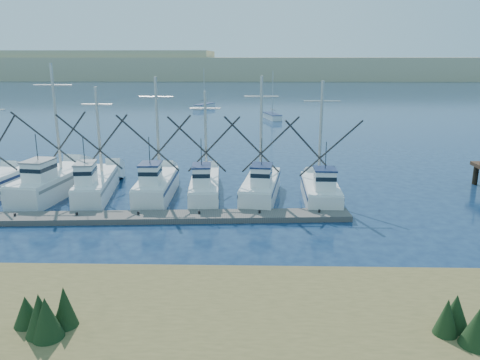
# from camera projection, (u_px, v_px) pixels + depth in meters

# --- Properties ---
(ground) EXTENTS (500.00, 500.00, 0.00)m
(ground) POSITION_uv_depth(u_px,v_px,m) (255.00, 255.00, 25.46)
(ground) COLOR #0D1E3C
(ground) RESTS_ON ground
(shore_bank) EXTENTS (40.00, 10.00, 1.60)m
(shore_bank) POSITION_uv_depth(u_px,v_px,m) (21.00, 351.00, 15.79)
(shore_bank) COLOR #4C422D
(shore_bank) RESTS_ON ground
(floating_dock) EXTENTS (28.10, 3.61, 0.37)m
(floating_dock) POSITION_uv_depth(u_px,v_px,m) (139.00, 217.00, 30.80)
(floating_dock) COLOR #59554F
(floating_dock) RESTS_ON ground
(dune_ridge) EXTENTS (360.00, 60.00, 10.00)m
(dune_ridge) POSITION_uv_depth(u_px,v_px,m) (253.00, 68.00, 227.11)
(dune_ridge) COLOR tan
(dune_ridge) RESTS_ON ground
(trawler_fleet) EXTENTS (28.11, 9.22, 9.97)m
(trawler_fleet) POSITION_uv_depth(u_px,v_px,m) (140.00, 186.00, 35.36)
(trawler_fleet) COLOR white
(trawler_fleet) RESTS_ON ground
(sailboat_near) EXTENTS (3.07, 5.99, 8.10)m
(sailboat_near) POSITION_uv_depth(u_px,v_px,m) (272.00, 116.00, 80.10)
(sailboat_near) COLOR white
(sailboat_near) RESTS_ON ground
(sailboat_far) EXTENTS (4.19, 6.24, 8.10)m
(sailboat_far) POSITION_uv_depth(u_px,v_px,m) (204.00, 106.00, 96.60)
(sailboat_far) COLOR white
(sailboat_far) RESTS_ON ground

